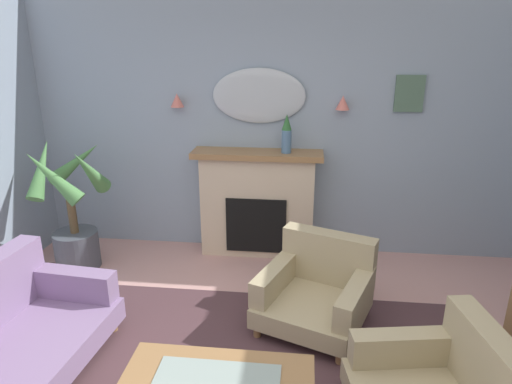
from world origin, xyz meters
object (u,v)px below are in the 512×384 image
fireplace (257,205)px  potted_plant_tall_palm (72,213)px  wall_mirror (259,96)px  framed_picture (409,94)px  armchair_beside_couch (318,288)px  wall_sconce_left (177,100)px  wall_sconce_right (343,103)px  mantel_vase_right (287,134)px

fireplace → potted_plant_tall_palm: bearing=-163.8°
wall_mirror → framed_picture: size_ratio=2.67×
fireplace → armchair_beside_couch: 1.40m
armchair_beside_couch → fireplace: bearing=117.6°
wall_sconce_left → armchair_beside_couch: wall_sconce_left is taller
fireplace → armchair_beside_couch: (0.63, -1.21, -0.27)m
framed_picture → armchair_beside_couch: framed_picture is taller
wall_sconce_left → wall_sconce_right: size_ratio=1.00×
potted_plant_tall_palm → armchair_beside_couch: bearing=-15.5°
wall_mirror → fireplace: bearing=-90.0°
mantel_vase_right → wall_sconce_right: size_ratio=2.83×
wall_mirror → armchair_beside_couch: size_ratio=0.91×
wall_sconce_right → potted_plant_tall_palm: (-2.68, -0.62, -1.06)m
mantel_vase_right → wall_sconce_left: 1.20m
wall_sconce_right → wall_mirror: bearing=176.6°
mantel_vase_right → wall_mirror: (-0.30, 0.17, 0.35)m
fireplace → mantel_vase_right: size_ratio=3.43×
mantel_vase_right → wall_sconce_right: wall_sconce_right is taller
mantel_vase_right → armchair_beside_couch: size_ratio=0.38×
framed_picture → fireplace: bearing=-174.2°
wall_sconce_right → potted_plant_tall_palm: 2.94m
fireplace → mantel_vase_right: (0.30, -0.03, 0.79)m
wall_mirror → framed_picture: 1.50m
wall_mirror → wall_sconce_right: bearing=-3.4°
wall_mirror → armchair_beside_couch: (0.63, -1.36, -1.40)m
wall_mirror → wall_sconce_right: (0.85, -0.05, -0.05)m
wall_sconce_right → wall_sconce_left: bearing=180.0°
framed_picture → potted_plant_tall_palm: bearing=-168.4°
fireplace → wall_mirror: (0.00, 0.14, 1.14)m
mantel_vase_right → fireplace: bearing=174.6°
armchair_beside_couch → potted_plant_tall_palm: potted_plant_tall_palm is taller
framed_picture → armchair_beside_couch: bearing=-122.4°
wall_sconce_right → framed_picture: 0.66m
mantel_vase_right → wall_sconce_right: (0.55, 0.12, 0.30)m
framed_picture → wall_sconce_left: bearing=-178.5°
mantel_vase_right → potted_plant_tall_palm: size_ratio=0.29×
fireplace → wall_sconce_right: (0.85, 0.09, 1.09)m
wall_sconce_left → wall_sconce_right: bearing=0.0°
mantel_vase_right → potted_plant_tall_palm: bearing=-166.7°
armchair_beside_couch → wall_sconce_right: bearing=80.6°
fireplace → wall_sconce_left: bearing=173.8°
fireplace → wall_sconce_right: 1.38m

